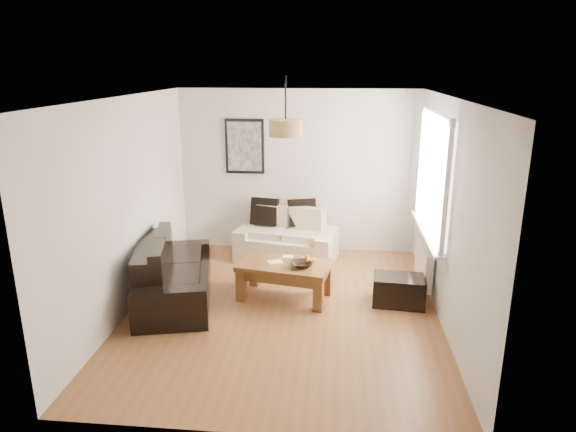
# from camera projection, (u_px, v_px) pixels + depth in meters

# --- Properties ---
(floor) EXTENTS (4.50, 4.50, 0.00)m
(floor) POSITION_uv_depth(u_px,v_px,m) (283.00, 310.00, 6.38)
(floor) COLOR brown
(floor) RESTS_ON ground
(ceiling) EXTENTS (3.80, 4.50, 0.00)m
(ceiling) POSITION_uv_depth(u_px,v_px,m) (283.00, 97.00, 5.63)
(ceiling) COLOR white
(ceiling) RESTS_ON floor
(wall_back) EXTENTS (3.80, 0.04, 2.60)m
(wall_back) POSITION_uv_depth(u_px,v_px,m) (298.00, 172.00, 8.15)
(wall_back) COLOR silver
(wall_back) RESTS_ON floor
(wall_front) EXTENTS (3.80, 0.04, 2.60)m
(wall_front) POSITION_uv_depth(u_px,v_px,m) (252.00, 291.00, 3.86)
(wall_front) COLOR silver
(wall_front) RESTS_ON floor
(wall_left) EXTENTS (0.04, 4.50, 2.60)m
(wall_left) POSITION_uv_depth(u_px,v_px,m) (128.00, 206.00, 6.18)
(wall_left) COLOR silver
(wall_left) RESTS_ON floor
(wall_right) EXTENTS (0.04, 4.50, 2.60)m
(wall_right) POSITION_uv_depth(u_px,v_px,m) (448.00, 215.00, 5.83)
(wall_right) COLOR silver
(wall_right) RESTS_ON floor
(window_bay) EXTENTS (0.14, 1.90, 1.60)m
(window_bay) POSITION_uv_depth(u_px,v_px,m) (434.00, 174.00, 6.51)
(window_bay) COLOR white
(window_bay) RESTS_ON wall_right
(radiator) EXTENTS (0.10, 0.90, 0.52)m
(radiator) POSITION_uv_depth(u_px,v_px,m) (424.00, 263.00, 6.86)
(radiator) COLOR white
(radiator) RESTS_ON wall_right
(poster) EXTENTS (0.62, 0.04, 0.87)m
(poster) POSITION_uv_depth(u_px,v_px,m) (245.00, 146.00, 8.09)
(poster) COLOR black
(poster) RESTS_ON wall_back
(pendant_shade) EXTENTS (0.40, 0.40, 0.20)m
(pendant_shade) POSITION_uv_depth(u_px,v_px,m) (286.00, 128.00, 6.03)
(pendant_shade) COLOR tan
(pendant_shade) RESTS_ON ceiling
(loveseat_cream) EXTENTS (1.65, 1.11, 0.76)m
(loveseat_cream) POSITION_uv_depth(u_px,v_px,m) (287.00, 235.00, 7.98)
(loveseat_cream) COLOR beige
(loveseat_cream) RESTS_ON floor
(sofa_leather) EXTENTS (1.26, 1.95, 0.78)m
(sofa_leather) POSITION_uv_depth(u_px,v_px,m) (174.00, 272.00, 6.55)
(sofa_leather) COLOR black
(sofa_leather) RESTS_ON floor
(coffee_table) EXTENTS (1.28, 0.86, 0.48)m
(coffee_table) POSITION_uv_depth(u_px,v_px,m) (285.00, 280.00, 6.66)
(coffee_table) COLOR brown
(coffee_table) RESTS_ON floor
(ottoman) EXTENTS (0.68, 0.47, 0.37)m
(ottoman) POSITION_uv_depth(u_px,v_px,m) (399.00, 290.00, 6.49)
(ottoman) COLOR black
(ottoman) RESTS_ON floor
(cushion_left) EXTENTS (0.45, 0.21, 0.43)m
(cushion_left) POSITION_uv_depth(u_px,v_px,m) (265.00, 211.00, 8.10)
(cushion_left) COLOR black
(cushion_left) RESTS_ON loveseat_cream
(cushion_right) EXTENTS (0.45, 0.25, 0.43)m
(cushion_right) POSITION_uv_depth(u_px,v_px,m) (302.00, 213.00, 8.04)
(cushion_right) COLOR black
(cushion_right) RESTS_ON loveseat_cream
(fruit_bowl) EXTENTS (0.34, 0.34, 0.07)m
(fruit_bowl) POSITION_uv_depth(u_px,v_px,m) (301.00, 264.00, 6.46)
(fruit_bowl) COLOR black
(fruit_bowl) RESTS_ON coffee_table
(orange_a) EXTENTS (0.08, 0.08, 0.08)m
(orange_a) POSITION_uv_depth(u_px,v_px,m) (309.00, 261.00, 6.56)
(orange_a) COLOR orange
(orange_a) RESTS_ON fruit_bowl
(orange_b) EXTENTS (0.09, 0.09, 0.08)m
(orange_b) POSITION_uv_depth(u_px,v_px,m) (313.00, 260.00, 6.59)
(orange_b) COLOR orange
(orange_b) RESTS_ON fruit_bowl
(orange_c) EXTENTS (0.09, 0.09, 0.07)m
(orange_c) POSITION_uv_depth(u_px,v_px,m) (307.00, 258.00, 6.67)
(orange_c) COLOR orange
(orange_c) RESTS_ON fruit_bowl
(papers) EXTENTS (0.22, 0.19, 0.01)m
(papers) POSITION_uv_depth(u_px,v_px,m) (275.00, 262.00, 6.63)
(papers) COLOR white
(papers) RESTS_ON coffee_table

